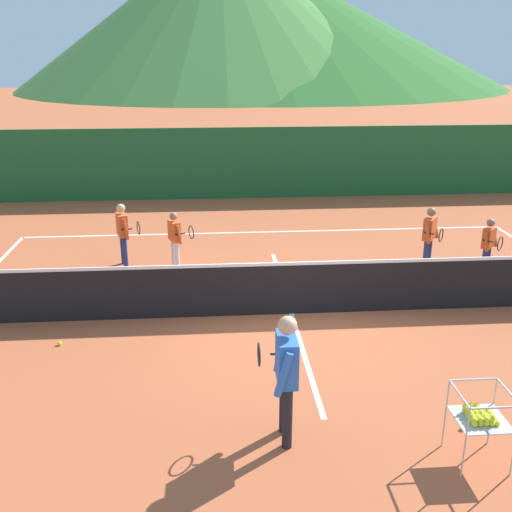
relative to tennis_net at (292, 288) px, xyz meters
name	(u,v)px	position (x,y,z in m)	size (l,w,h in m)	color
ground_plane	(291,314)	(0.00, 0.00, -0.50)	(120.00, 120.00, 0.00)	#B25633
line_baseline_far	(266,232)	(0.00, 4.87, -0.50)	(12.10, 0.08, 0.01)	white
line_service_center	(291,313)	(0.00, 0.00, -0.50)	(0.08, 6.33, 0.01)	white
tennis_net	(292,288)	(0.00, 0.00, 0.00)	(12.47, 0.08, 1.05)	#333338
instructor	(286,367)	(-0.55, -3.50, 0.48)	(0.42, 0.74, 1.63)	black
student_0	(123,229)	(-3.25, 2.69, 0.32)	(0.56, 0.57, 1.37)	navy
student_1	(175,235)	(-2.14, 2.50, 0.23)	(0.57, 0.50, 1.21)	silver
student_2	(430,233)	(3.15, 1.98, 0.31)	(0.46, 0.72, 1.34)	navy
student_3	(489,241)	(4.25, 1.58, 0.22)	(0.45, 0.65, 1.19)	navy
ball_cart	(480,416)	(1.56, -4.07, 0.10)	(0.58, 0.58, 0.90)	#B7B7BC
tennis_ball_3	(463,427)	(1.68, -3.50, -0.47)	(0.07, 0.07, 0.07)	yellow
tennis_ball_5	(60,343)	(-3.82, -0.89, -0.47)	(0.07, 0.07, 0.07)	yellow
windscreen_fence	(255,163)	(0.00, 8.49, 0.58)	(26.63, 0.08, 2.17)	#1E5B2D
hill_0	(264,24)	(5.17, 63.34, 6.25)	(54.45, 54.45, 13.51)	#2D6628
hill_1	(221,11)	(0.06, 57.42, 7.25)	(42.65, 42.65, 15.50)	#427A38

